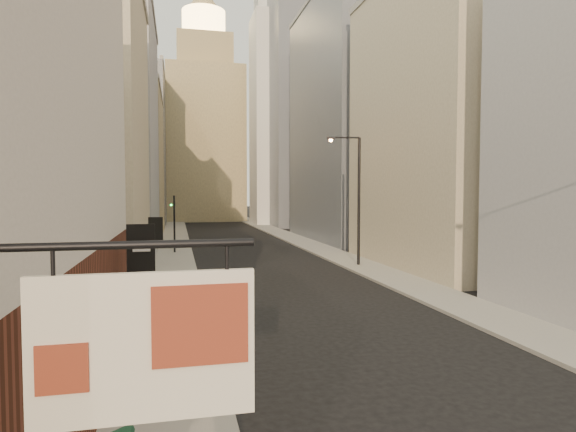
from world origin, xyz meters
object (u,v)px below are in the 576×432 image
(white_tower, at_px, (277,112))
(streetlamp_mid, at_px, (356,193))
(clock_tower, at_px, (205,127))
(traffic_light_left, at_px, (174,213))

(white_tower, xyz_separation_m, streetlamp_mid, (-3.98, -46.65, -13.37))
(clock_tower, distance_m, white_tower, 17.83)
(clock_tower, relative_size, white_tower, 1.08)
(white_tower, relative_size, traffic_light_left, 8.30)
(clock_tower, distance_m, traffic_light_left, 52.76)
(white_tower, bearing_deg, traffic_light_left, -114.30)
(traffic_light_left, bearing_deg, streetlamp_mid, 123.88)
(white_tower, height_order, streetlamp_mid, white_tower)
(streetlamp_mid, distance_m, traffic_light_left, 16.20)
(traffic_light_left, bearing_deg, white_tower, -131.43)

